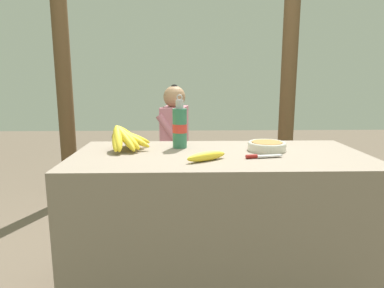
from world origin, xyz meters
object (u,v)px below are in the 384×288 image
(water_bottle, at_px, (180,127))
(support_post_near, at_px, (63,61))
(loose_banana_front, at_px, (206,156))
(wooden_bench, at_px, (177,169))
(seated_vendor, at_px, (170,138))
(support_post_far, at_px, (289,61))
(knife, at_px, (259,156))
(serving_bowl, at_px, (267,145))
(banana_bunch_green, at_px, (222,154))
(banana_bunch_ripe, at_px, (125,137))

(water_bottle, height_order, support_post_near, support_post_near)
(loose_banana_front, distance_m, wooden_bench, 1.61)
(seated_vendor, relative_size, support_post_far, 0.42)
(water_bottle, bearing_deg, knife, -34.88)
(water_bottle, bearing_deg, wooden_bench, 91.68)
(loose_banana_front, bearing_deg, wooden_bench, 96.03)
(serving_bowl, distance_m, banana_bunch_green, 1.35)
(knife, height_order, seated_vendor, seated_vendor)
(seated_vendor, relative_size, banana_bunch_green, 3.86)
(serving_bowl, bearing_deg, support_post_near, 136.26)
(banana_bunch_green, bearing_deg, support_post_near, 173.24)
(serving_bowl, xyz_separation_m, wooden_bench, (-0.50, 1.30, -0.48))
(water_bottle, relative_size, support_post_near, 0.11)
(water_bottle, relative_size, knife, 1.59)
(banana_bunch_ripe, distance_m, seated_vendor, 1.28)
(wooden_bench, bearing_deg, banana_bunch_green, -0.18)
(seated_vendor, xyz_separation_m, banana_bunch_green, (0.47, 0.02, -0.16))
(loose_banana_front, distance_m, banana_bunch_green, 1.58)
(knife, distance_m, support_post_near, 2.26)
(seated_vendor, bearing_deg, banana_bunch_green, -167.81)
(banana_bunch_ripe, bearing_deg, support_post_far, 48.06)
(serving_bowl, height_order, wooden_bench, serving_bowl)
(loose_banana_front, height_order, support_post_far, support_post_far)
(water_bottle, height_order, knife, water_bottle)
(knife, relative_size, support_post_near, 0.07)
(support_post_near, bearing_deg, seated_vendor, -11.31)
(knife, height_order, support_post_near, support_post_near)
(serving_bowl, relative_size, seated_vendor, 0.18)
(loose_banana_front, bearing_deg, seated_vendor, 98.55)
(banana_bunch_ripe, distance_m, support_post_near, 1.71)
(water_bottle, bearing_deg, support_post_near, 127.88)
(banana_bunch_ripe, height_order, banana_bunch_green, banana_bunch_ripe)
(banana_bunch_ripe, bearing_deg, wooden_bench, 78.74)
(banana_bunch_ripe, relative_size, serving_bowl, 1.55)
(serving_bowl, bearing_deg, seated_vendor, 113.70)
(loose_banana_front, distance_m, seated_vendor, 1.53)
(loose_banana_front, xyz_separation_m, knife, (0.25, 0.05, -0.01))
(knife, bearing_deg, banana_bunch_ripe, 151.51)
(water_bottle, xyz_separation_m, banana_bunch_green, (0.37, 1.22, -0.43))
(banana_bunch_green, bearing_deg, banana_bunch_ripe, -117.52)
(support_post_far, bearing_deg, water_bottle, -125.99)
(banana_bunch_ripe, distance_m, serving_bowl, 0.75)
(banana_bunch_ripe, xyz_separation_m, water_bottle, (0.29, 0.06, 0.04))
(banana_bunch_ripe, bearing_deg, seated_vendor, 81.40)
(knife, xyz_separation_m, wooden_bench, (-0.41, 1.48, -0.46))
(support_post_near, bearing_deg, banana_bunch_green, -6.76)
(loose_banana_front, xyz_separation_m, support_post_far, (0.88, 1.70, 0.51))
(water_bottle, bearing_deg, seated_vendor, 94.81)
(loose_banana_front, xyz_separation_m, support_post_near, (-1.21, 1.70, 0.51))
(loose_banana_front, xyz_separation_m, wooden_bench, (-0.16, 1.53, -0.47))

